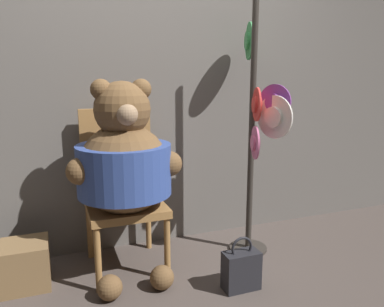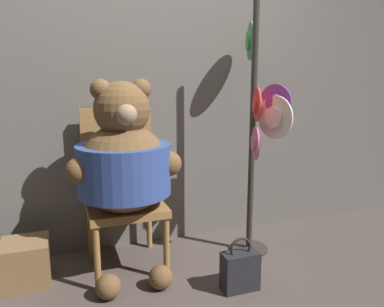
{
  "view_description": "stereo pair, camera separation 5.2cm",
  "coord_description": "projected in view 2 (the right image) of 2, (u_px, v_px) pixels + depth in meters",
  "views": [
    {
      "loc": [
        -0.69,
        -2.09,
        1.28
      ],
      "look_at": [
        0.19,
        0.2,
        0.78
      ],
      "focal_mm": 35.0,
      "sensor_mm": 36.0,
      "label": 1
    },
    {
      "loc": [
        -0.64,
        -2.11,
        1.28
      ],
      "look_at": [
        0.19,
        0.2,
        0.78
      ],
      "focal_mm": 35.0,
      "sensor_mm": 36.0,
      "label": 2
    }
  ],
  "objects": [
    {
      "name": "handbag_on_ground",
      "position": [
        240.0,
        270.0,
        2.27
      ],
      "size": [
        0.22,
        0.12,
        0.34
      ],
      "color": "#232328",
      "rests_on": "ground_plane"
    },
    {
      "name": "wooden_crate",
      "position": [
        26.0,
        263.0,
        2.34
      ],
      "size": [
        0.28,
        0.28,
        0.28
      ],
      "color": "brown",
      "rests_on": "ground_plane"
    },
    {
      "name": "chair",
      "position": [
        122.0,
        186.0,
        2.56
      ],
      "size": [
        0.49,
        0.54,
        1.07
      ],
      "color": "#9E703D",
      "rests_on": "ground_plane"
    },
    {
      "name": "ground_plane",
      "position": [
        175.0,
        279.0,
        2.41
      ],
      "size": [
        14.0,
        14.0,
        0.0
      ],
      "primitive_type": "plane",
      "color": "#4C423D"
    },
    {
      "name": "hat_display_rack",
      "position": [
        258.0,
        127.0,
        2.6
      ],
      "size": [
        0.28,
        0.64,
        1.79
      ],
      "color": "#332D28",
      "rests_on": "ground_plane"
    },
    {
      "name": "teddy_bear",
      "position": [
        124.0,
        163.0,
        2.34
      ],
      "size": [
        0.71,
        0.63,
        1.27
      ],
      "color": "brown",
      "rests_on": "ground_plane"
    },
    {
      "name": "wall_back",
      "position": [
        148.0,
        80.0,
        2.77
      ],
      "size": [
        8.0,
        0.1,
        2.51
      ],
      "color": "#66605B",
      "rests_on": "ground_plane"
    }
  ]
}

